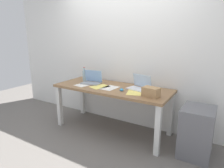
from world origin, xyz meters
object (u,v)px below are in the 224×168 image
at_px(laptop_left, 92,81).
at_px(filing_cabinet, 196,132).
at_px(desk, 112,92).
at_px(beer_bottle, 84,76).
at_px(computer_mouse, 122,90).
at_px(cardboard_box, 151,92).
at_px(laptop_right, 139,86).

bearing_deg(laptop_left, filing_cabinet, -2.14).
xyz_separation_m(desk, beer_bottle, (-0.65, 0.09, 0.20)).
height_order(laptop_left, computer_mouse, laptop_left).
distance_m(desk, cardboard_box, 0.75).
height_order(laptop_right, filing_cabinet, laptop_right).
bearing_deg(laptop_left, cardboard_box, -8.91).
relative_size(laptop_right, filing_cabinet, 0.56).
xyz_separation_m(laptop_left, laptop_right, (0.87, 0.08, -0.00)).
height_order(beer_bottle, cardboard_box, beer_bottle).
distance_m(beer_bottle, computer_mouse, 0.92).
xyz_separation_m(desk, cardboard_box, (0.72, -0.15, 0.16)).
relative_size(laptop_left, computer_mouse, 3.50).
height_order(desk, computer_mouse, computer_mouse).
bearing_deg(computer_mouse, desk, 124.93).
bearing_deg(filing_cabinet, laptop_left, 177.86).
distance_m(desk, computer_mouse, 0.29).
xyz_separation_m(laptop_left, filing_cabinet, (1.76, -0.07, -0.47)).
distance_m(laptop_right, cardboard_box, 0.39).
bearing_deg(cardboard_box, laptop_right, 137.46).
xyz_separation_m(beer_bottle, computer_mouse, (0.89, -0.21, -0.09)).
bearing_deg(filing_cabinet, cardboard_box, -169.45).
relative_size(laptop_right, beer_bottle, 1.47).
bearing_deg(beer_bottle, computer_mouse, -13.29).
bearing_deg(computer_mouse, laptop_right, 19.57).
bearing_deg(cardboard_box, laptop_left, 171.09).
relative_size(cardboard_box, filing_cabinet, 0.33).
bearing_deg(desk, computer_mouse, -25.79).
xyz_separation_m(laptop_left, cardboard_box, (1.15, -0.18, 0.02)).
xyz_separation_m(desk, computer_mouse, (0.24, -0.12, 0.11)).
bearing_deg(laptop_right, laptop_left, -174.63).
bearing_deg(laptop_right, desk, -166.15).
distance_m(desk, filing_cabinet, 1.38).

